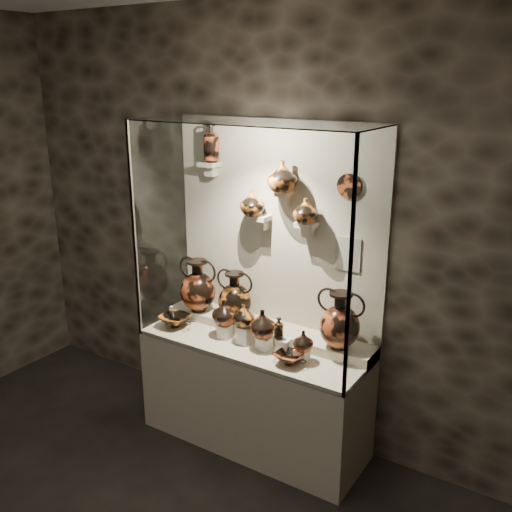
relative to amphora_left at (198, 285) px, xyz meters
The scene contains 36 objects.
wall_back 0.80m from the amphora_left, 18.30° to the left, with size 5.00×0.02×3.20m, color black.
plinth 0.94m from the amphora_left, 11.44° to the right, with size 1.70×0.60×0.80m, color #BFB399.
front_tier 0.68m from the amphora_left, 11.44° to the right, with size 1.68×0.58×0.03m, color #C5B798.
rear_tier 0.66m from the amphora_left, ahead, with size 1.70×0.25×0.10m, color #C5B798.
back_panel 0.80m from the amphora_left, 17.87° to the left, with size 1.70×0.03×1.60m, color #BFB399.
glass_front 0.88m from the amphora_left, 34.81° to the right, with size 1.70×0.01×1.60m, color white.
glass_left 0.56m from the amphora_left, 153.68° to the right, with size 0.01×0.60×1.60m, color white.
glass_right 1.53m from the amphora_left, ahead, with size 0.01×0.60×1.60m, color white.
glass_top 1.42m from the amphora_left, 11.44° to the right, with size 1.70×0.60×0.01m, color white.
frame_post_left 0.68m from the amphora_left, 120.21° to the right, with size 0.02×0.02×1.60m, color gray.
frame_post_right 1.58m from the amphora_left, 15.94° to the right, with size 0.02×0.02×1.60m, color gray.
pedestal_a 0.48m from the amphora_left, 24.26° to the right, with size 0.09×0.09×0.10m, color silver.
pedestal_b 0.62m from the amphora_left, 17.30° to the right, with size 0.09×0.09×0.13m, color silver.
pedestal_c 0.78m from the amphora_left, 13.39° to the right, with size 0.09×0.09×0.09m, color silver.
pedestal_d 0.92m from the amphora_left, 11.02° to the right, with size 0.09×0.09×0.12m, color silver.
pedestal_e 1.06m from the amphora_left, ahead, with size 0.09×0.09×0.08m, color silver.
bracket_ul 0.95m from the amphora_left, 66.95° to the left, with size 0.14×0.12×0.04m, color #BFB399.
bracket_ca 0.78m from the amphora_left, 13.33° to the left, with size 0.14×0.12×0.04m, color #BFB399.
bracket_cb 1.06m from the amphora_left, ahead, with size 0.10×0.12×0.04m, color #BFB399.
bracket_cc 1.07m from the amphora_left, ahead, with size 0.14×0.12×0.04m, color #BFB399.
amphora_left is the anchor object (origin of this frame).
amphora_mid 0.34m from the amphora_left, ahead, with size 0.30×0.30×0.38m, color #A0521C, non-canonical shape.
amphora_right 1.21m from the amphora_left, ahead, with size 0.33×0.33×0.41m, color #9E3F1E, non-canonical shape.
jug_a 0.40m from the amphora_left, 23.36° to the right, with size 0.18×0.18×0.19m, color #9E3F1E.
jug_b 0.57m from the amphora_left, 16.66° to the right, with size 0.16×0.16×0.17m, color #A0521C.
jug_c 0.73m from the amphora_left, 13.79° to the right, with size 0.19×0.19×0.20m, color #9E3F1E.
jug_e 1.06m from the amphora_left, 10.19° to the right, with size 0.14×0.14×0.14m, color #9E3F1E.
lekythos_small 0.87m from the amphora_left, 12.42° to the right, with size 0.08×0.08×0.18m, color #A0521C, non-canonical shape.
kylix_left 0.32m from the amphora_left, 104.58° to the right, with size 0.29×0.25×0.12m, color #A0521C, non-canonical shape.
kylix_right 1.04m from the amphora_left, 15.41° to the right, with size 0.24×0.21×0.10m, color #9E3F1E, non-canonical shape.
lekythos_tall 1.12m from the amphora_left, 51.59° to the left, with size 0.12×0.12×0.31m, color #9E3F1E, non-canonical shape.
ovoid_vase_a 0.84m from the amphora_left, ahead, with size 0.18×0.18×0.19m, color #A0521C.
ovoid_vase_b 1.16m from the amphora_left, ahead, with size 0.21×0.21×0.22m, color #A0521C.
ovoid_vase_c 1.13m from the amphora_left, ahead, with size 0.17×0.17×0.18m, color #A0521C.
wall_plate 1.46m from the amphora_left, ahead, with size 0.17×0.17×0.02m, color #9A431E.
info_placard 1.25m from the amphora_left, ahead, with size 0.18×0.01×0.24m, color beige.
Camera 1 is at (2.04, -0.98, 2.69)m, focal length 40.00 mm.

